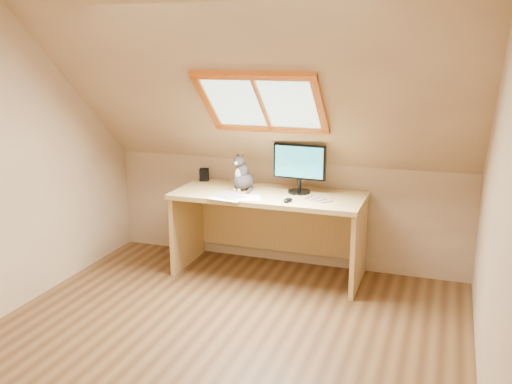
% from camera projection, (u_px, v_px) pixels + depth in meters
% --- Properties ---
extents(ground, '(3.50, 3.50, 0.00)m').
position_uv_depth(ground, '(215.00, 345.00, 4.06)').
color(ground, brown).
rests_on(ground, ground).
extents(room_shell, '(3.52, 3.52, 2.41)m').
position_uv_depth(room_shell, '(206.00, 149.00, 3.62)').
color(room_shell, tan).
rests_on(room_shell, ground).
extents(desk, '(1.71, 0.75, 0.78)m').
position_uv_depth(desk, '(271.00, 215.00, 5.26)').
color(desk, tan).
rests_on(desk, ground).
extents(monitor, '(0.48, 0.20, 0.44)m').
position_uv_depth(monitor, '(299.00, 165.00, 5.08)').
color(monitor, black).
rests_on(monitor, desk).
extents(cat, '(0.26, 0.28, 0.35)m').
position_uv_depth(cat, '(242.00, 176.00, 5.23)').
color(cat, '#3E3937').
rests_on(cat, desk).
extents(desk_speaker, '(0.10, 0.10, 0.12)m').
position_uv_depth(desk_speaker, '(204.00, 175.00, 5.59)').
color(desk_speaker, black).
rests_on(desk_speaker, desk).
extents(graphics_tablet, '(0.31, 0.28, 0.01)m').
position_uv_depth(graphics_tablet, '(229.00, 196.00, 5.02)').
color(graphics_tablet, '#B2B2B7').
rests_on(graphics_tablet, desk).
extents(mouse, '(0.09, 0.12, 0.03)m').
position_uv_depth(mouse, '(288.00, 200.00, 4.84)').
color(mouse, black).
rests_on(mouse, desk).
extents(papers, '(0.35, 0.30, 0.01)m').
position_uv_depth(papers, '(238.00, 198.00, 4.97)').
color(papers, white).
rests_on(papers, desk).
extents(cables, '(0.51, 0.26, 0.01)m').
position_uv_depth(cables, '(307.00, 199.00, 4.91)').
color(cables, silver).
rests_on(cables, desk).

